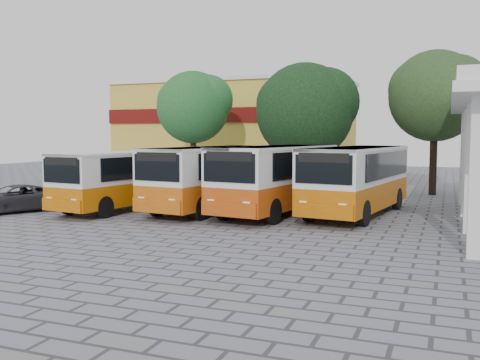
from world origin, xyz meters
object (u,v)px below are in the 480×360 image
at_px(bus_centre_right, 277,175).
at_px(parked_car, 13,199).
at_px(bus_far_left, 124,176).
at_px(bus_far_right, 357,176).
at_px(bus_centre_left, 212,174).

relative_size(bus_centre_right, parked_car, 1.96).
xyz_separation_m(bus_centre_right, parked_car, (-11.61, -3.95, -1.15)).
xyz_separation_m(bus_far_left, bus_centre_right, (7.24, 1.37, 0.17)).
height_order(bus_far_left, bus_far_right, bus_far_right).
xyz_separation_m(bus_far_left, parked_car, (-4.37, -2.57, -0.98)).
bearing_deg(bus_far_right, bus_far_left, -160.09).
height_order(bus_centre_left, bus_far_right, bus_far_right).
relative_size(bus_far_right, parked_car, 1.94).
distance_m(bus_centre_left, parked_car, 9.30).
bearing_deg(parked_car, bus_far_right, 46.47).
bearing_deg(bus_centre_left, bus_centre_right, 10.71).
relative_size(bus_far_left, bus_far_right, 0.91).
height_order(bus_centre_left, parked_car, bus_centre_left).
bearing_deg(bus_far_left, parked_car, -141.97).
distance_m(bus_centre_right, parked_car, 12.32).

